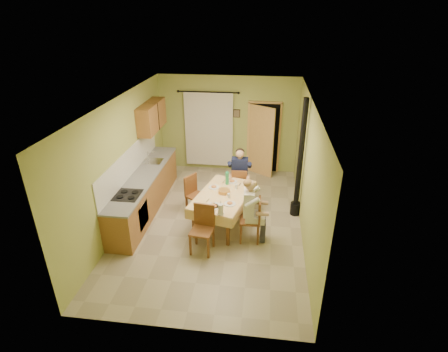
# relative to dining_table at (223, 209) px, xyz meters

# --- Properties ---
(floor) EXTENTS (4.00, 6.00, 0.01)m
(floor) POSITION_rel_dining_table_xyz_m (-0.25, 0.00, -0.38)
(floor) COLOR tan
(floor) RESTS_ON ground
(room_shell) EXTENTS (4.04, 6.04, 2.82)m
(room_shell) POSITION_rel_dining_table_xyz_m (-0.25, 0.00, 1.44)
(room_shell) COLOR #ABB65D
(room_shell) RESTS_ON ground
(kitchen_run) EXTENTS (0.64, 3.64, 1.56)m
(kitchen_run) POSITION_rel_dining_table_xyz_m (-1.95, 0.40, 0.10)
(kitchen_run) COLOR #905C2C
(kitchen_run) RESTS_ON ground
(upper_cabinets) EXTENTS (0.35, 1.40, 0.70)m
(upper_cabinets) POSITION_rel_dining_table_xyz_m (-2.07, 1.70, 1.57)
(upper_cabinets) COLOR #905C2C
(upper_cabinets) RESTS_ON room_shell
(curtain) EXTENTS (1.70, 0.07, 2.22)m
(curtain) POSITION_rel_dining_table_xyz_m (-0.80, 2.90, 0.88)
(curtain) COLOR black
(curtain) RESTS_ON ground
(doorway) EXTENTS (0.96, 0.49, 2.15)m
(doorway) POSITION_rel_dining_table_xyz_m (0.77, 2.87, 0.67)
(doorway) COLOR black
(doorway) RESTS_ON ground
(dining_table) EXTENTS (1.43, 1.94, 0.76)m
(dining_table) POSITION_rel_dining_table_xyz_m (0.00, 0.00, 0.00)
(dining_table) COLOR #F0C37B
(dining_table) RESTS_ON ground
(tableware) EXTENTS (0.69, 1.62, 0.33)m
(tableware) POSITION_rel_dining_table_xyz_m (0.01, -0.10, 0.43)
(tableware) COLOR white
(tableware) RESTS_ON dining_table
(chair_far) EXTENTS (0.39, 0.39, 0.94)m
(chair_far) POSITION_rel_dining_table_xyz_m (0.27, 1.03, -0.09)
(chair_far) COLOR brown
(chair_far) RESTS_ON ground
(chair_near) EXTENTS (0.48, 0.48, 0.99)m
(chair_near) POSITION_rel_dining_table_xyz_m (-0.29, -1.04, -0.09)
(chair_near) COLOR brown
(chair_near) RESTS_ON ground
(chair_right) EXTENTS (0.43, 0.43, 0.98)m
(chair_right) POSITION_rel_dining_table_xyz_m (0.65, -0.55, -0.09)
(chair_right) COLOR brown
(chair_right) RESTS_ON ground
(chair_left) EXTENTS (0.56, 0.56, 0.96)m
(chair_left) POSITION_rel_dining_table_xyz_m (-0.69, 0.34, -0.09)
(chair_left) COLOR brown
(chair_left) RESTS_ON ground
(man_far) EXTENTS (0.59, 0.47, 1.39)m
(man_far) POSITION_rel_dining_table_xyz_m (0.27, 1.04, 0.50)
(man_far) COLOR #141938
(man_far) RESTS_ON chair_far
(man_right) EXTENTS (0.47, 0.59, 1.39)m
(man_right) POSITION_rel_dining_table_xyz_m (0.63, -0.55, 0.50)
(man_right) COLOR white
(man_right) RESTS_ON chair_right
(stove_flue) EXTENTS (0.24, 0.24, 2.80)m
(stove_flue) POSITION_rel_dining_table_xyz_m (1.65, 0.60, 0.64)
(stove_flue) COLOR black
(stove_flue) RESTS_ON ground
(picture_back) EXTENTS (0.19, 0.03, 0.23)m
(picture_back) POSITION_rel_dining_table_xyz_m (0.00, 2.97, 1.37)
(picture_back) COLOR black
(picture_back) RESTS_ON room_shell
(picture_right) EXTENTS (0.03, 0.31, 0.21)m
(picture_right) POSITION_rel_dining_table_xyz_m (1.72, 1.20, 1.47)
(picture_right) COLOR brown
(picture_right) RESTS_ON room_shell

